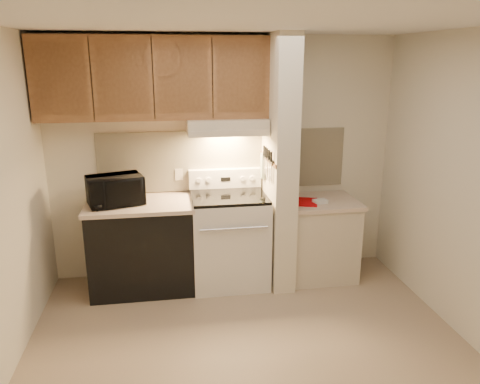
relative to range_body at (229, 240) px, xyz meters
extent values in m
plane|color=tan|center=(0.00, -1.16, -0.46)|extent=(3.60, 3.60, 0.00)
plane|color=white|center=(0.00, -1.16, 2.04)|extent=(3.60, 3.60, 0.00)
cube|color=beige|center=(0.00, 0.34, 0.79)|extent=(3.60, 2.50, 0.02)
cube|color=beige|center=(1.80, -1.16, 0.79)|extent=(0.02, 3.00, 2.50)
cube|color=#F5E8C1|center=(0.00, 0.33, 0.78)|extent=(2.60, 0.02, 0.63)
cube|color=silver|center=(0.00, 0.00, 0.00)|extent=(0.76, 0.65, 0.92)
cube|color=black|center=(0.00, -0.32, 0.04)|extent=(0.50, 0.01, 0.30)
cylinder|color=silver|center=(0.00, -0.35, 0.26)|extent=(0.65, 0.02, 0.02)
cube|color=black|center=(0.00, 0.00, 0.48)|extent=(0.74, 0.64, 0.03)
cube|color=silver|center=(0.00, 0.28, 0.59)|extent=(0.76, 0.08, 0.20)
cube|color=black|center=(0.00, 0.24, 0.59)|extent=(0.10, 0.01, 0.04)
cylinder|color=silver|center=(-0.28, 0.24, 0.59)|extent=(0.05, 0.02, 0.05)
cylinder|color=silver|center=(-0.18, 0.24, 0.59)|extent=(0.05, 0.02, 0.05)
cylinder|color=silver|center=(0.18, 0.24, 0.59)|extent=(0.05, 0.02, 0.05)
cylinder|color=silver|center=(0.28, 0.24, 0.59)|extent=(0.05, 0.02, 0.05)
cube|color=black|center=(-0.88, 0.01, -0.03)|extent=(1.00, 0.63, 0.87)
cube|color=beige|center=(-0.88, 0.01, 0.43)|extent=(1.04, 0.67, 0.04)
cube|color=black|center=(-1.00, -0.07, 0.46)|extent=(0.21, 0.07, 0.01)
cylinder|color=#295B50|center=(-1.09, 0.23, 0.50)|extent=(0.09, 0.09, 0.09)
cube|color=beige|center=(-0.48, 0.32, 0.64)|extent=(0.08, 0.01, 0.12)
imported|color=black|center=(-1.10, -0.01, 0.59)|extent=(0.59, 0.48, 0.28)
cube|color=beige|center=(0.51, -0.01, 0.79)|extent=(0.22, 0.70, 2.50)
cube|color=brown|center=(0.39, -0.01, 0.84)|extent=(0.01, 0.70, 0.04)
cube|color=black|center=(0.39, -0.06, 0.86)|extent=(0.02, 0.42, 0.04)
cube|color=silver|center=(0.38, -0.21, 0.76)|extent=(0.01, 0.03, 0.16)
cylinder|color=black|center=(0.38, -0.22, 0.91)|extent=(0.02, 0.02, 0.10)
cube|color=silver|center=(0.38, -0.14, 0.75)|extent=(0.01, 0.04, 0.18)
cylinder|color=black|center=(0.38, -0.13, 0.91)|extent=(0.02, 0.02, 0.10)
cube|color=silver|center=(0.38, -0.05, 0.74)|extent=(0.01, 0.04, 0.20)
cylinder|color=black|center=(0.38, -0.04, 0.91)|extent=(0.02, 0.02, 0.10)
cube|color=silver|center=(0.38, 0.03, 0.76)|extent=(0.01, 0.04, 0.16)
cylinder|color=black|center=(0.38, 0.03, 0.91)|extent=(0.02, 0.02, 0.10)
cube|color=silver|center=(0.38, 0.12, 0.75)|extent=(0.01, 0.04, 0.18)
cylinder|color=black|center=(0.38, 0.10, 0.91)|extent=(0.02, 0.02, 0.10)
cube|color=gray|center=(0.38, 0.17, 0.74)|extent=(0.03, 0.11, 0.26)
cube|color=beige|center=(0.97, -0.01, -0.06)|extent=(0.70, 0.60, 0.81)
cube|color=beige|center=(0.97, -0.01, 0.37)|extent=(0.74, 0.64, 0.04)
cube|color=#B50509|center=(0.79, -0.06, 0.39)|extent=(0.30, 0.35, 0.01)
cube|color=white|center=(0.92, -0.11, 0.41)|extent=(0.15, 0.12, 0.04)
cube|color=beige|center=(0.00, 0.12, 1.17)|extent=(0.78, 0.44, 0.15)
cube|color=beige|center=(0.00, -0.08, 1.12)|extent=(0.78, 0.04, 0.06)
cube|color=brown|center=(-0.69, 0.17, 1.62)|extent=(2.18, 0.33, 0.77)
cube|color=brown|center=(-1.51, 0.01, 1.62)|extent=(0.46, 0.01, 0.63)
cube|color=black|center=(-1.23, 0.01, 1.62)|extent=(0.01, 0.01, 0.73)
cube|color=brown|center=(-0.96, 0.01, 1.62)|extent=(0.46, 0.01, 0.63)
cube|color=black|center=(-0.69, 0.01, 1.62)|extent=(0.01, 0.01, 0.73)
cube|color=brown|center=(-0.42, 0.01, 1.62)|extent=(0.46, 0.01, 0.63)
cube|color=black|center=(-0.14, 0.01, 1.62)|extent=(0.01, 0.01, 0.73)
cube|color=brown|center=(0.13, 0.01, 1.62)|extent=(0.46, 0.01, 0.63)
camera|label=1|loc=(-0.60, -4.45, 1.81)|focal=35.00mm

